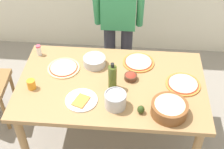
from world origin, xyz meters
name	(u,v)px	position (x,y,z in m)	size (l,w,h in m)	color
ground	(112,138)	(0.00, 0.00, 0.00)	(8.00, 8.00, 0.00)	gray
dining_table	(112,90)	(0.00, 0.00, 0.67)	(1.60, 0.96, 0.76)	#A37A4C
person_cook	(119,18)	(0.01, 0.76, 0.94)	(0.49, 0.25, 1.62)	#2D2D38
pizza_raw_on_board	(64,68)	(-0.44, 0.15, 0.77)	(0.29, 0.29, 0.02)	beige
pizza_cooked_on_tray	(138,62)	(0.22, 0.29, 0.77)	(0.29, 0.29, 0.02)	#C67A33
pizza_second_cooked	(183,84)	(0.60, 0.02, 0.77)	(0.29, 0.29, 0.02)	#C67A33
plate_with_slice	(81,100)	(-0.22, -0.23, 0.77)	(0.26, 0.26, 0.02)	white
popcorn_bowl	(169,108)	(0.47, -0.31, 0.82)	(0.28, 0.28, 0.11)	brown
mixing_bowl_steel	(94,61)	(-0.17, 0.23, 0.80)	(0.20, 0.20, 0.08)	#B7B7BC
small_sauce_bowl	(131,77)	(0.16, 0.06, 0.79)	(0.11, 0.11, 0.06)	#4C2D1E
olive_oil_bottle	(112,77)	(0.01, -0.05, 0.87)	(0.07, 0.07, 0.26)	#47561E
steel_pot	(115,100)	(0.05, -0.26, 0.83)	(0.17, 0.17, 0.13)	#B7B7BC
cup_orange	(31,84)	(-0.66, -0.12, 0.80)	(0.07, 0.07, 0.09)	orange
salt_shaker	(39,50)	(-0.71, 0.33, 0.81)	(0.04, 0.04, 0.11)	white
avocado	(141,109)	(0.25, -0.32, 0.80)	(0.06, 0.06, 0.07)	#2D4219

